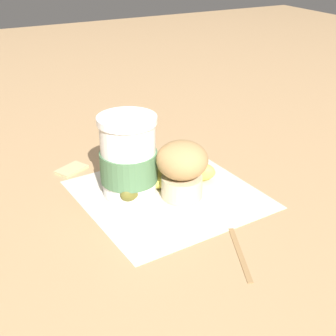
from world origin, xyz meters
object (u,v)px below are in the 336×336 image
object	(u,v)px
banana	(166,179)
sugar_packet	(71,168)
coffee_cup	(128,158)
muffin	(182,167)

from	to	relation	value
banana	sugar_packet	world-z (taller)	banana
coffee_cup	sugar_packet	world-z (taller)	coffee_cup
muffin	sugar_packet	distance (m)	0.21
muffin	sugar_packet	bearing A→B (deg)	126.58
banana	coffee_cup	bearing A→B (deg)	162.02
coffee_cup	sugar_packet	distance (m)	0.14
banana	sugar_packet	bearing A→B (deg)	130.07
banana	muffin	bearing A→B (deg)	-71.94
coffee_cup	sugar_packet	size ratio (longest dim) A/B	2.45
banana	sugar_packet	xyz separation A→B (m)	(-0.11, 0.13, -0.01)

